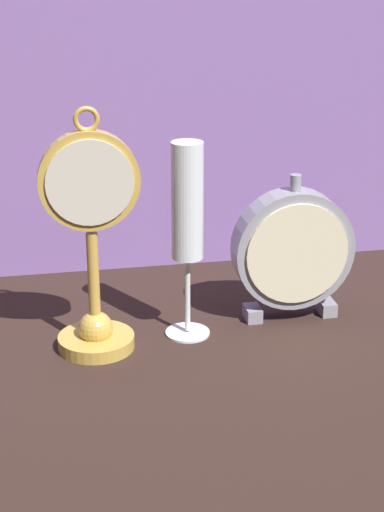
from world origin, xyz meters
name	(u,v)px	position (x,y,z in m)	size (l,w,h in m)	color
ground_plane	(205,364)	(0.00, 0.00, 0.00)	(4.00, 4.00, 0.00)	black
fabric_backdrop_drape	(159,78)	(0.00, 0.33, 0.28)	(1.48, 0.01, 0.57)	#8460A8
pocket_watch_on_stand	(92,251)	(-0.12, 0.07, 0.13)	(0.12, 0.09, 0.30)	gold
mantel_clock_silver	(293,250)	(0.14, 0.11, 0.09)	(0.16, 0.04, 0.19)	gray
champagne_flute	(187,216)	(-0.01, 0.08, 0.16)	(0.06, 0.06, 0.25)	silver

